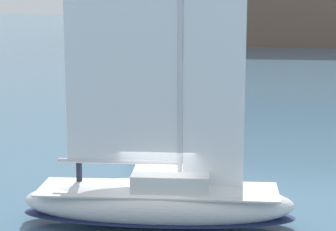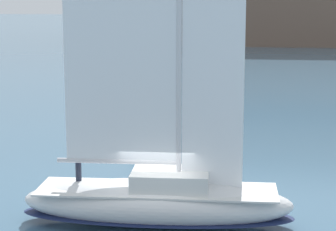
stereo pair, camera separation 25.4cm
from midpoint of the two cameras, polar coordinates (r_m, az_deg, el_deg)
name	(u,v)px [view 2 (the right image)]	position (r m, az deg, el deg)	size (l,w,h in m)	color
ground_plane	(157,224)	(22.22, -0.63, -9.47)	(400.00, 400.00, 0.00)	#42667F
sailboat_main	(157,196)	(21.90, -0.61, -7.00)	(9.18, 2.81, 12.52)	silver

